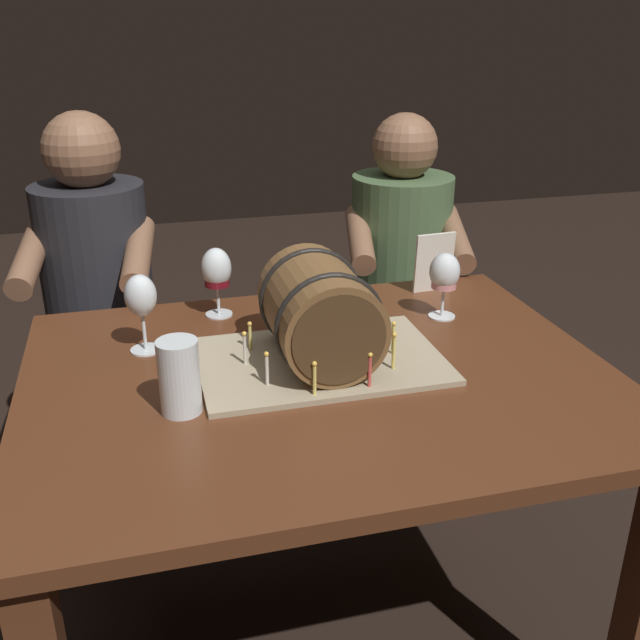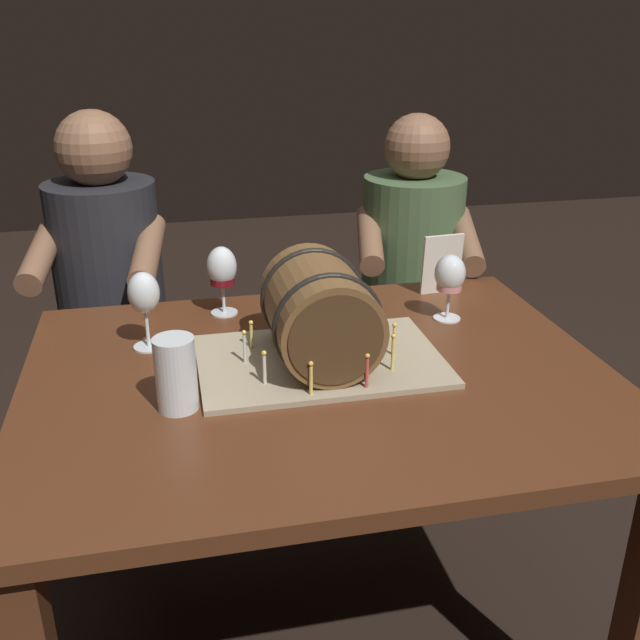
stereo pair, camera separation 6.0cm
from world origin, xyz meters
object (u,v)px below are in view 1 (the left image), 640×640
(barrel_cake, at_px, (320,318))
(menu_card, at_px, (434,262))
(person_seated_left, at_px, (105,339))
(dining_table, at_px, (320,419))
(wine_glass_empty, at_px, (141,298))
(person_seated_right, at_px, (397,314))
(wine_glass_red, at_px, (216,271))
(wine_glass_rose, at_px, (444,275))
(beer_pint, at_px, (180,380))

(barrel_cake, distance_m, menu_card, 0.53)
(person_seated_left, bearing_deg, barrel_cake, -56.50)
(dining_table, bearing_deg, barrel_cake, 75.37)
(wine_glass_empty, xyz_separation_m, person_seated_right, (0.81, 0.56, -0.35))
(wine_glass_red, distance_m, wine_glass_empty, 0.24)
(barrel_cake, height_order, wine_glass_empty, barrel_cake)
(wine_glass_empty, xyz_separation_m, menu_card, (0.76, 0.18, -0.04))
(wine_glass_rose, relative_size, wine_glass_empty, 0.92)
(wine_glass_empty, relative_size, menu_card, 1.11)
(wine_glass_empty, bearing_deg, beer_pint, -79.19)
(menu_card, bearing_deg, person_seated_left, 152.23)
(wine_glass_red, relative_size, beer_pint, 1.19)
(wine_glass_empty, height_order, person_seated_left, person_seated_left)
(barrel_cake, bearing_deg, wine_glass_rose, 25.63)
(wine_glass_empty, bearing_deg, barrel_cake, -23.98)
(barrel_cake, relative_size, wine_glass_empty, 2.90)
(wine_glass_red, relative_size, wine_glass_empty, 0.97)
(person_seated_right, bearing_deg, menu_card, -97.42)
(person_seated_right, bearing_deg, beer_pint, -131.79)
(barrel_cake, relative_size, person_seated_left, 0.43)
(beer_pint, relative_size, person_seated_right, 0.12)
(dining_table, distance_m, person_seated_right, 0.89)
(dining_table, distance_m, wine_glass_red, 0.46)
(menu_card, bearing_deg, wine_glass_rose, -110.53)
(wine_glass_red, relative_size, menu_card, 1.08)
(person_seated_left, bearing_deg, menu_card, -22.98)
(dining_table, bearing_deg, wine_glass_empty, 150.26)
(wine_glass_rose, bearing_deg, wine_glass_empty, -179.10)
(wine_glass_red, bearing_deg, wine_glass_empty, -138.42)
(dining_table, bearing_deg, beer_pint, -163.05)
(barrel_cake, bearing_deg, beer_pint, -157.00)
(beer_pint, distance_m, person_seated_left, 0.90)
(wine_glass_rose, height_order, wine_glass_red, wine_glass_red)
(barrel_cake, height_order, wine_glass_red, barrel_cake)
(wine_glass_rose, distance_m, wine_glass_empty, 0.71)
(person_seated_left, bearing_deg, wine_glass_rose, -33.38)
(beer_pint, relative_size, menu_card, 0.90)
(wine_glass_rose, xyz_separation_m, person_seated_left, (-0.83, 0.54, -0.32))
(wine_glass_rose, relative_size, menu_card, 1.02)
(wine_glass_red, bearing_deg, wine_glass_rose, -15.98)
(wine_glass_red, height_order, person_seated_left, person_seated_left)
(menu_card, xyz_separation_m, person_seated_left, (-0.87, 0.37, -0.29))
(barrel_cake, height_order, wine_glass_rose, barrel_cake)
(wine_glass_rose, bearing_deg, barrel_cake, -154.37)
(barrel_cake, bearing_deg, menu_card, 40.43)
(person_seated_right, bearing_deg, wine_glass_empty, -145.47)
(wine_glass_red, xyz_separation_m, person_seated_right, (0.62, 0.39, -0.34))
(wine_glass_rose, xyz_separation_m, menu_card, (0.05, 0.17, -0.03))
(wine_glass_rose, relative_size, wine_glass_red, 0.95)
(dining_table, xyz_separation_m, wine_glass_empty, (-0.35, 0.20, 0.24))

